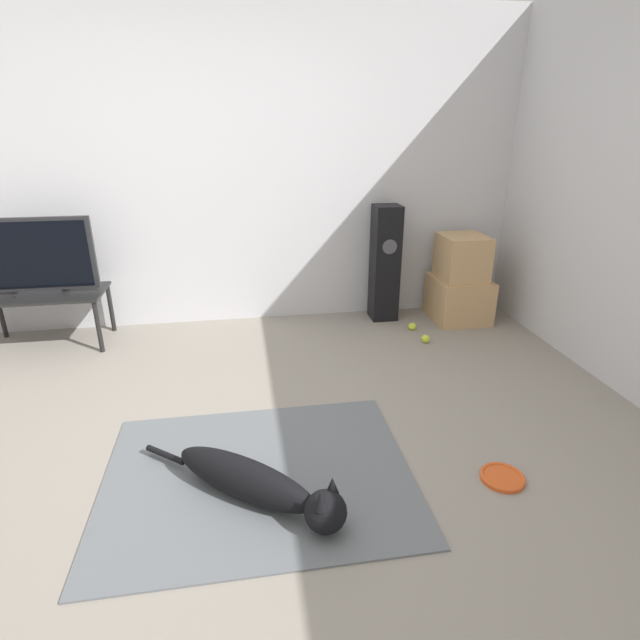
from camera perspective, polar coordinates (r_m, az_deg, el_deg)
The scene contains 12 objects.
ground_plane at distance 2.77m, azimuth -11.11°, elevation -15.77°, with size 12.00×12.00×0.00m, color gray.
wall_back at distance 4.33m, azimuth -11.86°, elevation 16.12°, with size 8.00×0.06×2.55m.
area_rug at distance 2.66m, azimuth -7.02°, elevation -17.21°, with size 1.54×1.22×0.01m.
dog at distance 2.44m, azimuth -6.97°, elevation -18.13°, with size 0.95×0.78×0.24m.
frisbee at distance 2.77m, azimuth 20.12°, elevation -16.52°, with size 0.22×0.22×0.03m.
cardboard_box_lower at distance 4.64m, azimuth 15.55°, elevation 2.36°, with size 0.47×0.50×0.38m.
cardboard_box_upper at distance 4.51m, azimuth 15.95°, elevation 6.87°, with size 0.38×0.40×0.38m.
floor_speaker at distance 4.44m, azimuth 7.43°, elevation 6.41°, with size 0.23×0.23×1.01m.
tv_stand at distance 4.44m, azimuth -29.05°, elevation 2.07°, with size 0.91×0.49×0.43m.
tv at distance 4.35m, azimuth -29.85°, elevation 6.26°, with size 0.87×0.20×0.58m.
tennis_ball_by_boxes at distance 4.35m, azimuth 10.49°, elevation -0.73°, with size 0.07×0.07×0.07m.
tennis_ball_near_speaker at distance 4.12m, azimuth 11.97°, elevation -2.11°, with size 0.07×0.07×0.07m.
Camera 1 is at (0.16, -2.20, 1.67)m, focal length 28.00 mm.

